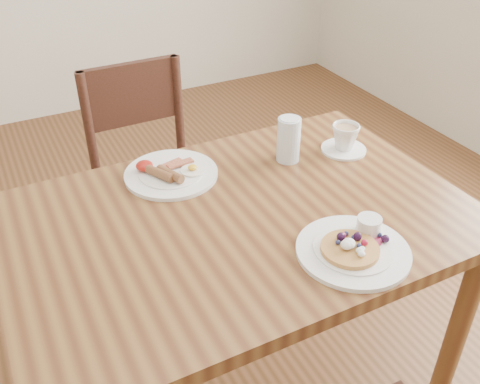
{
  "coord_description": "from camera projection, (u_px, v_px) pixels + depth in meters",
  "views": [
    {
      "loc": [
        -0.51,
        -1.0,
        1.57
      ],
      "look_at": [
        0.0,
        0.0,
        0.82
      ],
      "focal_mm": 40.0,
      "sensor_mm": 36.0,
      "label": 1
    }
  ],
  "objects": [
    {
      "name": "chair_far",
      "position": [
        150.0,
        171.0,
        2.06
      ],
      "size": [
        0.42,
        0.42,
        0.88
      ],
      "rotation": [
        0.0,
        0.0,
        3.15
      ],
      "color": "#3F1F17",
      "rests_on": "ground"
    },
    {
      "name": "water_glass",
      "position": [
        289.0,
        140.0,
        1.59
      ],
      "size": [
        0.07,
        0.07,
        0.14
      ],
      "primitive_type": "cylinder",
      "color": "silver",
      "rests_on": "dining_table"
    },
    {
      "name": "breakfast_plate",
      "position": [
        170.0,
        173.0,
        1.54
      ],
      "size": [
        0.27,
        0.27,
        0.04
      ],
      "color": "white",
      "rests_on": "dining_table"
    },
    {
      "name": "teacup_saucer",
      "position": [
        345.0,
        139.0,
        1.65
      ],
      "size": [
        0.14,
        0.14,
        0.09
      ],
      "color": "white",
      "rests_on": "dining_table"
    },
    {
      "name": "pancake_plate",
      "position": [
        354.0,
        247.0,
        1.26
      ],
      "size": [
        0.27,
        0.27,
        0.06
      ],
      "color": "white",
      "rests_on": "dining_table"
    },
    {
      "name": "dining_table",
      "position": [
        240.0,
        244.0,
        1.45
      ],
      "size": [
        1.2,
        0.8,
        0.75
      ],
      "color": "brown",
      "rests_on": "ground"
    }
  ]
}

